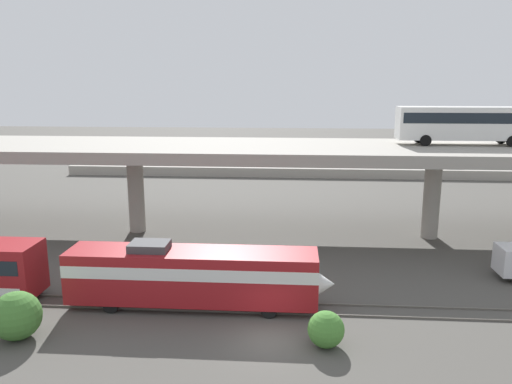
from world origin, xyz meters
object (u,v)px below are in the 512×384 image
(parked_car_1, at_px, (185,156))
(parked_car_3, at_px, (417,156))
(parked_car_0, at_px, (424,158))
(transit_bus_on_overpass, at_px, (465,122))
(parked_car_5, at_px, (358,157))
(train_locomotive, at_px, (205,274))
(parked_car_2, at_px, (302,154))
(parked_car_4, at_px, (449,162))

(parked_car_1, relative_size, parked_car_3, 1.09)
(parked_car_0, bearing_deg, transit_bus_on_overpass, -98.71)
(parked_car_0, relative_size, parked_car_5, 0.99)
(train_locomotive, relative_size, parked_car_0, 3.68)
(parked_car_2, bearing_deg, parked_car_1, 11.90)
(parked_car_2, relative_size, parked_car_4, 0.92)
(transit_bus_on_overpass, xyz_separation_m, parked_car_0, (5.20, 33.95, -8.25))
(parked_car_2, relative_size, parked_car_5, 0.94)
(parked_car_4, xyz_separation_m, parked_car_5, (-13.06, 3.57, -0.00))
(parked_car_5, bearing_deg, transit_bus_on_overpass, 98.53)
(parked_car_5, bearing_deg, parked_car_3, -166.91)
(transit_bus_on_overpass, relative_size, parked_car_5, 2.62)
(parked_car_3, bearing_deg, transit_bus_on_overpass, 82.53)
(parked_car_4, height_order, parked_car_5, same)
(parked_car_1, xyz_separation_m, parked_car_5, (27.52, 1.05, -0.00))
(train_locomotive, bearing_deg, parked_car_0, 63.15)
(transit_bus_on_overpass, relative_size, parked_car_3, 2.80)
(transit_bus_on_overpass, bearing_deg, parked_car_5, -81.47)
(parked_car_1, bearing_deg, transit_bus_on_overpass, 134.80)
(train_locomotive, xyz_separation_m, parked_car_0, (25.98, 51.33, -0.03))
(transit_bus_on_overpass, relative_size, parked_car_2, 2.77)
(parked_car_3, xyz_separation_m, parked_car_4, (3.24, -5.86, 0.00))
(transit_bus_on_overpass, xyz_separation_m, parked_car_1, (-32.59, 32.82, -8.25))
(train_locomotive, xyz_separation_m, parked_car_4, (28.75, 47.67, -0.03))
(parked_car_0, height_order, parked_car_4, same)
(parked_car_3, relative_size, parked_car_4, 0.91)
(train_locomotive, height_order, parked_car_4, train_locomotive)
(transit_bus_on_overpass, distance_m, parked_car_3, 37.39)
(transit_bus_on_overpass, relative_size, parked_car_0, 2.65)
(train_locomotive, distance_m, parked_car_0, 57.53)
(parked_car_0, bearing_deg, train_locomotive, -116.85)
(parked_car_2, bearing_deg, train_locomotive, 82.81)
(parked_car_1, bearing_deg, parked_car_2, -168.10)
(parked_car_1, bearing_deg, train_locomotive, 103.25)
(parked_car_0, distance_m, parked_car_3, 2.25)
(transit_bus_on_overpass, xyz_separation_m, parked_car_4, (7.98, 30.30, -8.25))
(train_locomotive, distance_m, parked_car_2, 54.55)
(parked_car_1, relative_size, parked_car_5, 1.02)
(parked_car_0, bearing_deg, parked_car_3, 101.82)
(parked_car_5, bearing_deg, parked_car_1, 2.19)
(train_locomotive, bearing_deg, transit_bus_on_overpass, 39.91)
(train_locomotive, relative_size, parked_car_1, 3.58)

